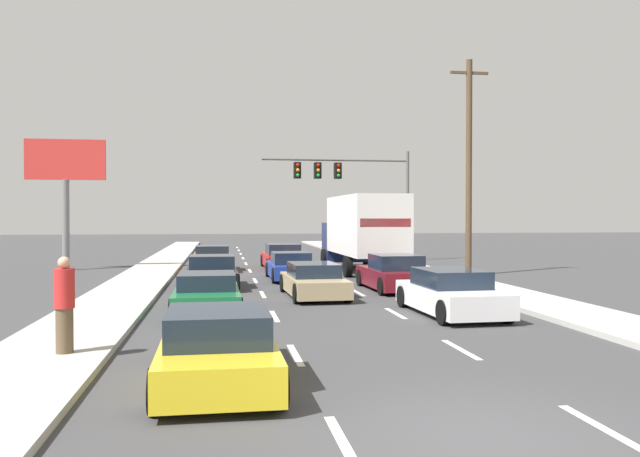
{
  "coord_description": "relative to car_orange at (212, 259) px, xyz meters",
  "views": [
    {
      "loc": [
        -3.15,
        -7.63,
        2.72
      ],
      "look_at": [
        0.12,
        13.68,
        2.32
      ],
      "focal_mm": 36.54,
      "sensor_mm": 36.0,
      "label": 1
    }
  ],
  "objects": [
    {
      "name": "sidewalk_left",
      "position": [
        -2.87,
        -5.46,
        -0.5
      ],
      "size": [
        2.39,
        80.0,
        0.14
      ],
      "primitive_type": "cube",
      "color": "#B2AFA8",
      "rests_on": "ground_plane"
    },
    {
      "name": "car_blue",
      "position": [
        3.4,
        -5.28,
        -0.03
      ],
      "size": [
        1.92,
        4.17,
        1.2
      ],
      "color": "#1E389E",
      "rests_on": "ground_plane"
    },
    {
      "name": "car_yellow",
      "position": [
        0.38,
        -22.37,
        -0.02
      ],
      "size": [
        1.97,
        4.43,
        1.22
      ],
      "color": "yellow",
      "rests_on": "ground_plane"
    },
    {
      "name": "lane_markings",
      "position": [
        3.57,
        -2.95,
        -0.57
      ],
      "size": [
        3.54,
        57.0,
        0.01
      ],
      "color": "silver",
      "rests_on": "ground_plane"
    },
    {
      "name": "car_orange",
      "position": [
        0.0,
        0.0,
        0.0
      ],
      "size": [
        2.0,
        4.05,
        1.26
      ],
      "color": "orange",
      "rests_on": "ground_plane"
    },
    {
      "name": "ground_plane",
      "position": [
        3.57,
        -0.46,
        -0.57
      ],
      "size": [
        140.0,
        140.0,
        0.0
      ],
      "primitive_type": "plane",
      "color": "#3D3D3F"
    },
    {
      "name": "sidewalk_right",
      "position": [
        10.02,
        -5.46,
        -0.5
      ],
      "size": [
        2.39,
        80.0,
        0.14
      ],
      "primitive_type": "cube",
      "color": "#B2AFA8",
      "rests_on": "ground_plane"
    },
    {
      "name": "car_tan",
      "position": [
        3.53,
        -11.36,
        -0.04
      ],
      "size": [
        1.97,
        4.42,
        1.14
      ],
      "color": "tan",
      "rests_on": "ground_plane"
    },
    {
      "name": "car_white",
      "position": [
        6.74,
        -15.86,
        0.01
      ],
      "size": [
        2.05,
        4.46,
        1.25
      ],
      "color": "white",
      "rests_on": "ground_plane"
    },
    {
      "name": "utility_pole_mid",
      "position": [
        11.72,
        -4.57,
        4.52
      ],
      "size": [
        1.8,
        0.28,
        9.91
      ],
      "color": "brown",
      "rests_on": "ground_plane"
    },
    {
      "name": "roadside_billboard",
      "position": [
        -7.32,
        1.38,
        4.13
      ],
      "size": [
        3.92,
        0.36,
        6.62
      ],
      "color": "slate",
      "rests_on": "ground_plane"
    },
    {
      "name": "box_truck",
      "position": [
        7.2,
        -2.28,
        1.55
      ],
      "size": [
        2.73,
        9.15,
        3.69
      ],
      "color": "white",
      "rests_on": "ground_plane"
    },
    {
      "name": "pedestrian_near_corner",
      "position": [
        -2.5,
        -20.26,
        0.48
      ],
      "size": [
        0.38,
        0.38,
        1.83
      ],
      "color": "brown",
      "rests_on": "sidewalk_left"
    },
    {
      "name": "car_black",
      "position": [
        0.1,
        -8.03,
        -0.01
      ],
      "size": [
        2.03,
        4.05,
        1.25
      ],
      "color": "black",
      "rests_on": "ground_plane"
    },
    {
      "name": "car_green",
      "position": [
        0.04,
        -14.7,
        -0.04
      ],
      "size": [
        1.9,
        4.23,
        1.15
      ],
      "color": "#196B38",
      "rests_on": "ground_plane"
    },
    {
      "name": "traffic_signal_mast",
      "position": [
        7.62,
        5.3,
        4.49
      ],
      "size": [
        8.98,
        0.69,
        6.7
      ],
      "color": "#595B56",
      "rests_on": "ground_plane"
    },
    {
      "name": "car_maroon",
      "position": [
        6.75,
        -9.84,
        0.02
      ],
      "size": [
        2.04,
        4.28,
        1.33
      ],
      "color": "maroon",
      "rests_on": "ground_plane"
    },
    {
      "name": "car_red",
      "position": [
        3.61,
        0.71,
        0.02
      ],
      "size": [
        2.03,
        4.54,
        1.3
      ],
      "color": "red",
      "rests_on": "ground_plane"
    }
  ]
}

